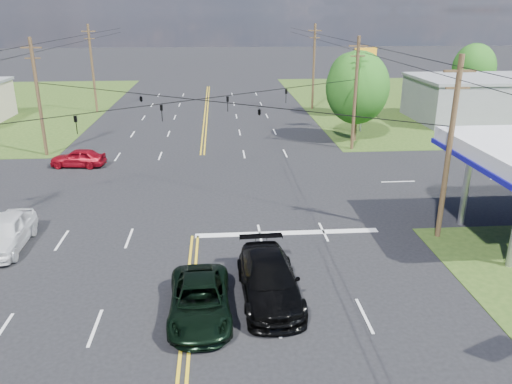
{
  "coord_description": "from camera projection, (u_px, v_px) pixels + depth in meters",
  "views": [
    {
      "loc": [
        1.41,
        -20.55,
        11.43
      ],
      "look_at": [
        3.44,
        6.0,
        1.71
      ],
      "focal_mm": 35.0,
      "sensor_mm": 36.0,
      "label": 1
    }
  ],
  "objects": [
    {
      "name": "pole_left_far",
      "position": [
        92.0,
        68.0,
        57.82
      ],
      "size": [
        1.6,
        0.28,
        10.0
      ],
      "color": "#3A2618",
      "rests_on": "ground"
    },
    {
      "name": "grass_ne",
      "position": [
        469.0,
        101.0,
        66.79
      ],
      "size": [
        46.0,
        48.0,
        0.03
      ],
      "primitive_type": "cube",
      "color": "#284215",
      "rests_on": "ground"
    },
    {
      "name": "tree_far_r",
      "position": [
        474.0,
        68.0,
        63.29
      ],
      "size": [
        5.32,
        5.32,
        7.63
      ],
      "color": "#3A2618",
      "rests_on": "ground"
    },
    {
      "name": "stop_bar",
      "position": [
        287.0,
        233.0,
        27.17
      ],
      "size": [
        10.0,
        0.5,
        0.02
      ],
      "primitive_type": "cube",
      "color": "silver",
      "rests_on": "ground"
    },
    {
      "name": "sedan_red",
      "position": [
        78.0,
        158.0,
        38.53
      ],
      "size": [
        4.28,
        2.09,
        1.41
      ],
      "primitive_type": "imported",
      "rotation": [
        0.0,
        0.0,
        -1.68
      ],
      "color": "maroon",
      "rests_on": "ground"
    },
    {
      "name": "power_lines",
      "position": [
        193.0,
        61.0,
        29.48
      ],
      "size": [
        26.04,
        100.0,
        0.64
      ],
      "color": "black",
      "rests_on": "ground"
    },
    {
      "name": "pole_nw",
      "position": [
        38.0,
        96.0,
        40.11
      ],
      "size": [
        1.6,
        0.28,
        9.5
      ],
      "color": "#3A2618",
      "rests_on": "ground"
    },
    {
      "name": "pole_ne",
      "position": [
        355.0,
        93.0,
        41.98
      ],
      "size": [
        1.6,
        0.28,
        9.5
      ],
      "color": "#3A2618",
      "rests_on": "ground"
    },
    {
      "name": "tree_right_a",
      "position": [
        357.0,
        88.0,
        44.88
      ],
      "size": [
        5.7,
        5.7,
        8.18
      ],
      "color": "#3A2618",
      "rests_on": "ground"
    },
    {
      "name": "pickup_white",
      "position": [
        5.0,
        233.0,
        25.21
      ],
      "size": [
        2.17,
        5.07,
        1.71
      ],
      "primitive_type": "imported",
      "rotation": [
        0.0,
        0.0,
        0.03
      ],
      "color": "white",
      "rests_on": "ground"
    },
    {
      "name": "pole_right_far",
      "position": [
        314.0,
        66.0,
        59.69
      ],
      "size": [
        1.6,
        0.28,
        10.0
      ],
      "color": "#3A2618",
      "rests_on": "ground"
    },
    {
      "name": "pickup_dkgreen",
      "position": [
        200.0,
        300.0,
        19.57
      ],
      "size": [
        2.53,
        5.24,
        1.44
      ],
      "primitive_type": "imported",
      "rotation": [
        0.0,
        0.0,
        0.03
      ],
      "color": "black",
      "rests_on": "ground"
    },
    {
      "name": "tree_right_b",
      "position": [
        350.0,
        78.0,
        56.52
      ],
      "size": [
        4.94,
        4.94,
        7.09
      ],
      "color": "#3A2618",
      "rests_on": "ground"
    },
    {
      "name": "span_wire_signals",
      "position": [
        196.0,
        100.0,
        32.25
      ],
      "size": [
        26.0,
        18.0,
        1.13
      ],
      "color": "black",
      "rests_on": "ground"
    },
    {
      "name": "retail_ne",
      "position": [
        480.0,
        100.0,
        54.44
      ],
      "size": [
        14.0,
        10.0,
        4.4
      ],
      "primitive_type": "cube",
      "color": "slate",
      "rests_on": "ground"
    },
    {
      "name": "suv_black",
      "position": [
        269.0,
        280.0,
        20.81
      ],
      "size": [
        2.62,
        5.96,
        1.7
      ],
      "primitive_type": "imported",
      "rotation": [
        0.0,
        0.0,
        0.04
      ],
      "color": "black",
      "rests_on": "ground"
    },
    {
      "name": "ground",
      "position": [
        199.0,
        187.0,
        34.3
      ],
      "size": [
        280.0,
        280.0,
        0.0
      ],
      "primitive_type": "plane",
      "color": "black",
      "rests_on": "ground"
    },
    {
      "name": "pole_se",
      "position": [
        449.0,
        148.0,
        25.12
      ],
      "size": [
        1.6,
        0.28,
        9.5
      ],
      "color": "#3A2618",
      "rests_on": "ground"
    },
    {
      "name": "polesign_ne",
      "position": [
        364.0,
        67.0,
        47.81
      ],
      "size": [
        2.25,
        0.69,
        8.15
      ],
      "color": "#A5A5AA",
      "rests_on": "ground"
    }
  ]
}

